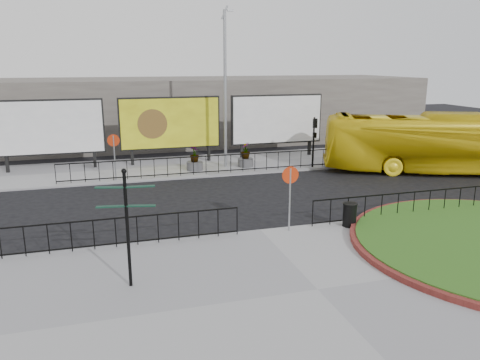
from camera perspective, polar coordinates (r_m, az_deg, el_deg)
name	(u,v)px	position (r m, az deg, el deg)	size (l,w,h in m)	color
ground	(260,232)	(17.86, 2.49, -6.40)	(90.00, 90.00, 0.00)	black
pavement_near	(317,291)	(13.60, 9.43, -13.24)	(30.00, 10.00, 0.12)	gray
pavement_far	(198,165)	(29.01, -5.12, 1.78)	(44.00, 6.00, 0.12)	gray
railing_near_left	(94,234)	(16.51, -17.40, -6.35)	(10.00, 0.10, 1.10)	black
railing_near_right	(414,204)	(20.35, 20.43, -2.72)	(9.00, 0.10, 1.10)	black
railing_far	(225,164)	(26.52, -1.88, 2.00)	(18.00, 0.10, 1.10)	black
speed_sign_far	(114,147)	(25.60, -15.12, 3.91)	(0.64, 0.07, 2.47)	gray
speed_sign_near	(290,184)	(17.26, 6.12, -0.53)	(0.64, 0.07, 2.47)	gray
billboard_left	(49,128)	(29.18, -22.31, 5.91)	(6.20, 0.31, 4.10)	black
billboard_mid	(170,123)	(29.28, -8.50, 6.84)	(6.20, 0.31, 4.10)	black
billboard_right	(277,120)	(31.00, 4.52, 7.36)	(6.20, 0.31, 4.10)	black
lamp_post	(225,88)	(27.73, -1.81, 11.21)	(0.74, 0.18, 9.23)	gray
signal_pole_a	(314,135)	(28.14, 9.03, 5.50)	(0.22, 0.26, 3.00)	black
signal_pole_b	(359,132)	(29.54, 14.34, 5.64)	(0.22, 0.26, 3.00)	black
building_backdrop	(173,110)	(38.38, -8.15, 8.43)	(40.00, 10.00, 5.00)	slate
fingerpost_sign	(127,217)	(13.17, -13.64, -4.37)	(1.60, 0.53, 3.41)	black
litter_bin	(350,215)	(18.49, 13.22, -4.14)	(0.55, 0.55, 0.92)	black
bus	(433,143)	(29.25, 22.44, 4.16)	(2.88, 12.31, 3.43)	gold
planter_b	(195,161)	(27.43, -5.55, 2.27)	(0.94, 0.94, 1.43)	#4C4C4F
planter_c	(246,157)	(28.27, 0.68, 2.76)	(0.93, 0.93, 1.47)	#4C4C4F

